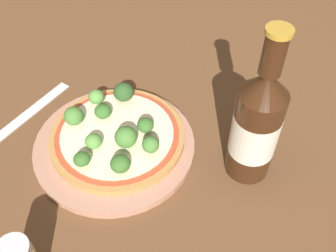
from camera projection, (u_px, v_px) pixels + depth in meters
name	position (u px, v px, depth m)	size (l,w,h in m)	color
ground_plane	(116.00, 137.00, 0.63)	(3.00, 3.00, 0.00)	brown
plate	(115.00, 145.00, 0.61)	(0.25, 0.25, 0.01)	tan
pizza	(117.00, 136.00, 0.61)	(0.21, 0.21, 0.01)	#B77F42
broccoli_floret_0	(151.00, 145.00, 0.56)	(0.03, 0.03, 0.03)	#6B8E51
broccoli_floret_1	(126.00, 137.00, 0.57)	(0.03, 0.03, 0.03)	#6B8E51
broccoli_floret_2	(103.00, 111.00, 0.61)	(0.03, 0.03, 0.02)	#6B8E51
broccoli_floret_3	(96.00, 97.00, 0.63)	(0.03, 0.03, 0.03)	#6B8E51
broccoli_floret_4	(120.00, 164.00, 0.54)	(0.03, 0.03, 0.02)	#6B8E51
broccoli_floret_5	(82.00, 159.00, 0.55)	(0.02, 0.02, 0.02)	#6B8E51
broccoli_floret_6	(145.00, 125.00, 0.59)	(0.03, 0.03, 0.03)	#6B8E51
broccoli_floret_7	(93.00, 141.00, 0.57)	(0.02, 0.02, 0.02)	#6B8E51
broccoli_floret_8	(74.00, 116.00, 0.60)	(0.03, 0.03, 0.03)	#6B8E51
broccoli_floret_9	(124.00, 92.00, 0.63)	(0.03, 0.03, 0.03)	#6B8E51
beer_bottle	(256.00, 125.00, 0.52)	(0.06, 0.06, 0.24)	#381E0F
fork	(29.00, 113.00, 0.66)	(0.03, 0.17, 0.00)	silver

